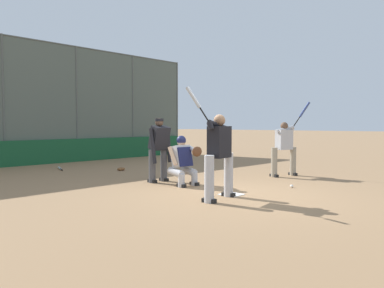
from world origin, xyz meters
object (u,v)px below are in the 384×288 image
umpire_home (159,148)px  fielding_glove_on_dirt (121,169)px  catcher_behind_plate (183,160)px  batter_at_plate (219,153)px  baseball_loose (292,186)px  batter_on_deck (284,147)px  spare_bat_third_base_side (60,168)px

umpire_home → fielding_glove_on_dirt: size_ratio=5.87×
umpire_home → fielding_glove_on_dirt: (-0.73, -2.72, -0.84)m
catcher_behind_plate → fielding_glove_on_dirt: 3.66m
batter_at_plate → catcher_behind_plate: bearing=-122.1°
umpire_home → baseball_loose: (-1.61, 2.91, -0.85)m
catcher_behind_plate → baseball_loose: bearing=130.9°
umpire_home → batter_at_plate: bearing=77.4°
umpire_home → batter_on_deck: bearing=153.2°
catcher_behind_plate → baseball_loose: size_ratio=16.49×
spare_bat_third_base_side → fielding_glove_on_dirt: fielding_glove_on_dirt is taller
batter_on_deck → spare_bat_third_base_side: (3.71, -6.24, -0.82)m
batter_at_plate → fielding_glove_on_dirt: (-1.39, -5.29, -0.87)m
catcher_behind_plate → fielding_glove_on_dirt: catcher_behind_plate is taller
umpire_home → catcher_behind_plate: bearing=95.9°
spare_bat_third_base_side → fielding_glove_on_dirt: 2.13m
fielding_glove_on_dirt → catcher_behind_plate: bearing=79.3°
spare_bat_third_base_side → baseball_loose: bearing=-145.0°
batter_at_plate → spare_bat_third_base_side: bearing=-100.9°
spare_bat_third_base_side → baseball_loose: baseball_loose is taller
batter_at_plate → catcher_behind_plate: batter_at_plate is taller
catcher_behind_plate → umpire_home: size_ratio=0.74×
batter_at_plate → spare_bat_third_base_side: (-0.18, -7.04, -0.89)m
fielding_glove_on_dirt → batter_at_plate: bearing=75.2°
umpire_home → batter_on_deck: size_ratio=0.77×
catcher_behind_plate → batter_on_deck: (-3.17, 0.93, 0.22)m
batter_at_plate → spare_bat_third_base_side: 7.10m
umpire_home → spare_bat_third_base_side: umpire_home is taller
batter_at_plate → spare_bat_third_base_side: batter_at_plate is taller
spare_bat_third_base_side → batter_at_plate: bearing=-162.2°
spare_bat_third_base_side → catcher_behind_plate: bearing=-154.9°
catcher_behind_plate → umpire_home: umpire_home is taller
fielding_glove_on_dirt → batter_on_deck: bearing=119.1°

